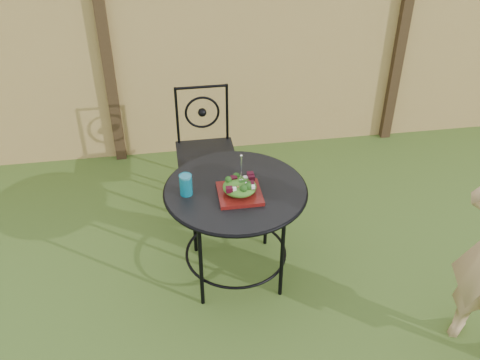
% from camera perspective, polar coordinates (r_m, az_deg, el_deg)
% --- Properties ---
extents(ground, '(60.00, 60.00, 0.00)m').
position_cam_1_polar(ground, '(3.62, 8.19, -14.05)').
color(ground, '#314E19').
rests_on(ground, ground).
extents(fence, '(8.00, 0.12, 1.90)m').
position_cam_1_polar(fence, '(4.85, 1.93, 13.57)').
color(fence, tan).
rests_on(fence, ground).
extents(patio_table, '(0.92, 0.92, 0.72)m').
position_cam_1_polar(patio_table, '(3.47, -0.47, -2.75)').
color(patio_table, black).
rests_on(patio_table, ground).
extents(patio_chair, '(0.46, 0.46, 0.95)m').
position_cam_1_polar(patio_chair, '(4.26, -3.74, 3.67)').
color(patio_chair, black).
rests_on(patio_chair, ground).
extents(salad_plate, '(0.27, 0.27, 0.02)m').
position_cam_1_polar(salad_plate, '(3.32, -0.04, -1.46)').
color(salad_plate, '#3E0C08').
rests_on(salad_plate, patio_table).
extents(salad, '(0.21, 0.21, 0.08)m').
position_cam_1_polar(salad, '(3.29, -0.04, -0.73)').
color(salad, '#235614').
rests_on(salad, salad_plate).
extents(fork, '(0.01, 0.01, 0.18)m').
position_cam_1_polar(fork, '(3.22, 0.13, 1.17)').
color(fork, silver).
rests_on(fork, salad).
extents(drinking_glass, '(0.08, 0.08, 0.14)m').
position_cam_1_polar(drinking_glass, '(3.32, -5.79, -0.51)').
color(drinking_glass, '#0B6B85').
rests_on(drinking_glass, patio_table).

